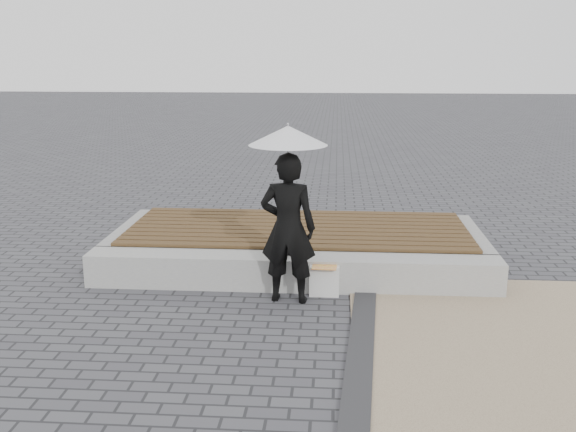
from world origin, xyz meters
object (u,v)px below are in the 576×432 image
object	(u,v)px
seating_ledge	(292,271)
parasol	(288,135)
woman	(288,228)
handbag	(284,246)
canvas_tote	(324,281)

from	to	relation	value
seating_ledge	parasol	size ratio (longest dim) A/B	4.53
seating_ledge	woman	bearing A→B (deg)	-91.93
woman	parasol	xyz separation A→B (m)	(-0.00, 0.00, 1.04)
parasol	handbag	size ratio (longest dim) A/B	3.81
parasol	canvas_tote	world-z (taller)	parasol
woman	handbag	distance (m)	0.63
parasol	seating_ledge	bearing A→B (deg)	88.07
woman	handbag	world-z (taller)	woman
seating_ledge	handbag	size ratio (longest dim) A/B	17.24
seating_ledge	handbag	world-z (taller)	handbag
woman	handbag	size ratio (longest dim) A/B	5.93
canvas_tote	parasol	bearing A→B (deg)	-154.47
parasol	canvas_tote	xyz separation A→B (m)	(0.41, 0.19, -1.72)
seating_ledge	handbag	bearing A→B (deg)	147.81
canvas_tote	seating_ledge	bearing A→B (deg)	148.17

